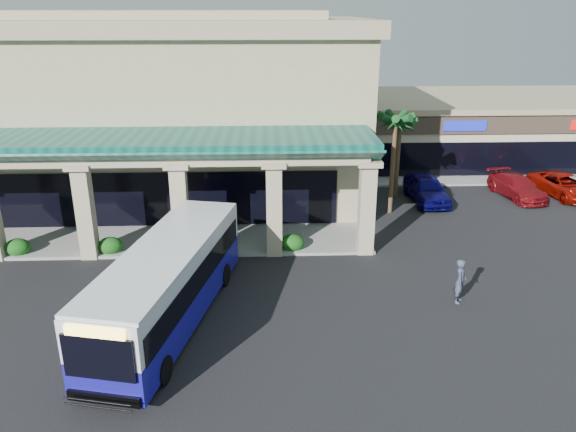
{
  "coord_description": "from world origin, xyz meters",
  "views": [
    {
      "loc": [
        1.12,
        -20.28,
        11.48
      ],
      "look_at": [
        2.15,
        4.66,
        2.2
      ],
      "focal_mm": 35.0,
      "sensor_mm": 36.0,
      "label": 1
    }
  ],
  "objects_px": {
    "pedestrian": "(460,281)",
    "car_red": "(517,187)",
    "car_gray": "(564,185)",
    "car_silver": "(426,189)",
    "transit_bus": "(169,285)"
  },
  "relations": [
    {
      "from": "pedestrian",
      "to": "car_red",
      "type": "relative_size",
      "value": 0.39
    },
    {
      "from": "car_silver",
      "to": "car_gray",
      "type": "xyz_separation_m",
      "value": [
        9.17,
        0.71,
        -0.13
      ]
    },
    {
      "from": "car_red",
      "to": "transit_bus",
      "type": "bearing_deg",
      "value": -154.18
    },
    {
      "from": "car_red",
      "to": "car_silver",
      "type": "bearing_deg",
      "value": 175.41
    },
    {
      "from": "transit_bus",
      "to": "car_red",
      "type": "distance_m",
      "value": 24.6
    },
    {
      "from": "car_red",
      "to": "car_gray",
      "type": "bearing_deg",
      "value": -8.24
    },
    {
      "from": "car_silver",
      "to": "car_gray",
      "type": "height_order",
      "value": "car_silver"
    },
    {
      "from": "car_gray",
      "to": "pedestrian",
      "type": "bearing_deg",
      "value": -140.91
    },
    {
      "from": "car_silver",
      "to": "car_red",
      "type": "xyz_separation_m",
      "value": [
        6.05,
        0.6,
        -0.14
      ]
    },
    {
      "from": "car_silver",
      "to": "car_red",
      "type": "bearing_deg",
      "value": 3.42
    },
    {
      "from": "car_red",
      "to": "car_gray",
      "type": "xyz_separation_m",
      "value": [
        3.12,
        0.11,
        0.01
      ]
    },
    {
      "from": "pedestrian",
      "to": "car_red",
      "type": "xyz_separation_m",
      "value": [
        8.19,
        13.42,
        -0.24
      ]
    },
    {
      "from": "car_silver",
      "to": "pedestrian",
      "type": "bearing_deg",
      "value": -101.72
    },
    {
      "from": "pedestrian",
      "to": "car_silver",
      "type": "relative_size",
      "value": 0.38
    },
    {
      "from": "pedestrian",
      "to": "car_silver",
      "type": "distance_m",
      "value": 12.99
    }
  ]
}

